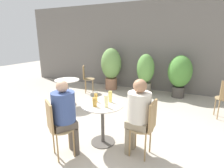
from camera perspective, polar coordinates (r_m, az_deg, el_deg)
name	(u,v)px	position (r m, az deg, el deg)	size (l,w,h in m)	color
ground_plane	(97,143)	(3.27, -5.02, -18.54)	(20.00, 20.00, 0.00)	#B2A899
storefront_wall	(148,47)	(6.26, 11.58, 11.73)	(10.00, 0.06, 3.00)	slate
cafe_table_near	(103,114)	(3.02, -3.10, -9.85)	(0.72, 0.72, 0.72)	#514C47
cafe_table_far	(68,87)	(4.86, -14.32, -1.05)	(0.65, 0.65, 0.72)	#514C47
bistro_chair_0	(56,124)	(2.78, -17.78, -12.44)	(0.43, 0.44, 0.92)	#997F56
bistro_chair_1	(147,124)	(2.72, 11.27, -12.58)	(0.39, 0.38, 0.92)	#997F56
bistro_chair_2	(86,76)	(5.91, -8.40, 2.46)	(0.43, 0.42, 0.92)	#997F56
seated_person_0	(65,112)	(2.74, -15.09, -8.77)	(0.43, 0.44, 1.21)	brown
seated_person_1	(138,111)	(2.69, 8.49, -8.67)	(0.37, 0.35, 1.23)	gray
beer_glass_0	(110,97)	(3.00, -0.57, -4.15)	(0.06, 0.06, 0.19)	#DBC65B
beer_glass_1	(96,98)	(3.04, -5.30, -4.49)	(0.06, 0.06, 0.14)	#B28433
beer_glass_2	(95,102)	(2.83, -5.70, -5.90)	(0.07, 0.07, 0.15)	#B28433
beer_glass_3	(106,101)	(2.78, -1.89, -5.70)	(0.06, 0.06, 0.20)	beige
potted_plant_0	(111,66)	(6.21, -0.27, 5.95)	(0.72, 0.72, 1.47)	#93664C
potted_plant_1	(145,72)	(5.79, 10.84, 3.75)	(0.57, 0.57, 1.31)	slate
potted_plant_2	(180,73)	(5.71, 21.25, 3.33)	(0.71, 0.71, 1.31)	#47423D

